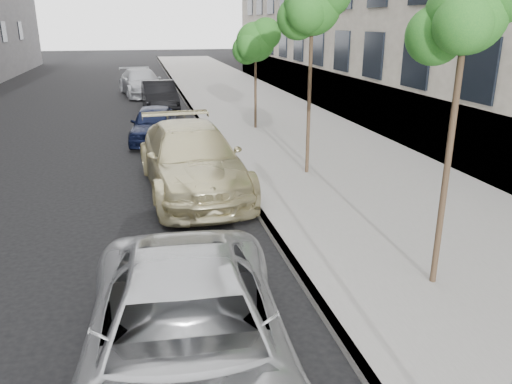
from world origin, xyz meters
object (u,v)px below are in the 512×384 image
object	(u,v)px
tree_mid	(313,6)
tree_far	(256,42)
minivan	(187,340)
suv	(192,159)
sedan_rear	(141,83)
sedan_black	(159,96)
sedan_blue	(154,124)
tree_near	(468,15)

from	to	relation	value
tree_mid	tree_far	xyz separation A→B (m)	(0.00, 6.50, -1.11)
minivan	suv	size ratio (longest dim) A/B	0.91
tree_mid	sedan_rear	distance (m)	18.95
tree_far	sedan_black	distance (m)	7.35
sedan_rear	suv	bearing A→B (deg)	-95.40
suv	sedan_blue	world-z (taller)	suv
tree_mid	sedan_black	xyz separation A→B (m)	(-3.56, 12.31, -3.86)
suv	sedan_black	xyz separation A→B (m)	(-0.23, 12.77, -0.12)
tree_mid	sedan_rear	bearing A→B (deg)	103.55
sedan_black	minivan	bearing A→B (deg)	-94.50
sedan_blue	sedan_black	size ratio (longest dim) A/B	0.87
tree_far	minivan	world-z (taller)	tree_far
tree_far	sedan_blue	world-z (taller)	tree_far
sedan_black	tree_far	bearing A→B (deg)	-61.23
sedan_blue	sedan_rear	size ratio (longest dim) A/B	0.71
tree_near	minivan	xyz separation A→B (m)	(-4.20, -1.55, -3.56)
tree_mid	sedan_blue	size ratio (longest dim) A/B	1.40
tree_far	suv	distance (m)	8.15
minivan	tree_far	bearing A→B (deg)	77.70
minivan	sedan_blue	bearing A→B (deg)	93.29
sedan_blue	sedan_black	bearing A→B (deg)	93.35
tree_mid	minivan	size ratio (longest dim) A/B	1.01
minivan	sedan_blue	world-z (taller)	minivan
tree_mid	minivan	world-z (taller)	tree_mid
tree_far	sedan_blue	xyz separation A→B (m)	(-4.08, -0.95, -2.83)
tree_near	suv	bearing A→B (deg)	118.83
tree_mid	suv	size ratio (longest dim) A/B	0.92
minivan	sedan_rear	xyz separation A→B (m)	(-0.15, 26.10, 0.05)
tree_far	sedan_black	size ratio (longest dim) A/B	0.96
tree_far	suv	xyz separation A→B (m)	(-3.33, -6.96, -2.63)
tree_mid	suv	world-z (taller)	tree_mid
suv	sedan_black	bearing A→B (deg)	87.35
tree_mid	minivan	distance (m)	9.86
suv	sedan_black	size ratio (longest dim) A/B	1.32
tree_near	sedan_rear	distance (m)	25.18
minivan	suv	world-z (taller)	suv
tree_mid	sedan_rear	size ratio (longest dim) A/B	1.00
tree_near	tree_far	xyz separation A→B (m)	(0.00, 13.00, -0.81)
tree_far	sedan_rear	bearing A→B (deg)	110.63
suv	sedan_blue	xyz separation A→B (m)	(-0.75, 6.01, -0.19)
tree_near	sedan_black	distance (m)	19.48
minivan	sedan_blue	distance (m)	13.60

